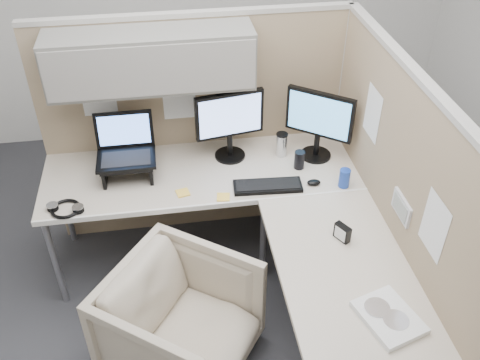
{
  "coord_description": "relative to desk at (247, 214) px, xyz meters",
  "views": [
    {
      "loc": [
        -0.28,
        -2.2,
        2.74
      ],
      "look_at": [
        0.1,
        0.25,
        0.85
      ],
      "focal_mm": 40.0,
      "sensor_mm": 36.0,
      "label": 1
    }
  ],
  "objects": [
    {
      "name": "ground",
      "position": [
        -0.12,
        -0.13,
        -0.69
      ],
      "size": [
        4.5,
        4.5,
        0.0
      ],
      "primitive_type": "plane",
      "color": "#2E2E32",
      "rests_on": "ground"
    },
    {
      "name": "partition_back",
      "position": [
        -0.34,
        0.7,
        0.41
      ],
      "size": [
        2.0,
        0.36,
        1.63
      ],
      "color": "tan",
      "rests_on": "ground"
    },
    {
      "name": "partition_right",
      "position": [
        0.78,
        -0.19,
        0.13
      ],
      "size": [
        0.07,
        2.03,
        1.63
      ],
      "color": "tan",
      "rests_on": "ground"
    },
    {
      "name": "desk",
      "position": [
        0.0,
        0.0,
        0.0
      ],
      "size": [
        2.0,
        1.98,
        0.73
      ],
      "color": "beige",
      "rests_on": "ground"
    },
    {
      "name": "office_chair",
      "position": [
        -0.44,
        -0.44,
        -0.32
      ],
      "size": [
        0.96,
        0.97,
        0.73
      ],
      "primitive_type": "imported",
      "rotation": [
        0.0,
        0.0,
        0.94
      ],
      "color": "beige",
      "rests_on": "ground"
    },
    {
      "name": "monitor_left",
      "position": [
        -0.03,
        0.54,
        0.32
      ],
      "size": [
        0.44,
        0.2,
        0.47
      ],
      "rotation": [
        0.0,
        0.0,
        0.17
      ],
      "color": "black",
      "rests_on": "desk"
    },
    {
      "name": "monitor_right",
      "position": [
        0.53,
        0.46,
        0.32
      ],
      "size": [
        0.37,
        0.29,
        0.47
      ],
      "rotation": [
        0.0,
        0.0,
        -0.64
      ],
      "color": "black",
      "rests_on": "desk"
    },
    {
      "name": "laptop_station",
      "position": [
        -0.68,
        0.45,
        0.19
      ],
      "size": [
        0.36,
        0.31,
        0.37
      ],
      "color": "black",
      "rests_on": "desk"
    },
    {
      "name": "keyboard",
      "position": [
        0.15,
        0.18,
        0.05
      ],
      "size": [
        0.42,
        0.17,
        0.02
      ],
      "primitive_type": "cube",
      "rotation": [
        0.0,
        0.0,
        -0.07
      ],
      "color": "black",
      "rests_on": "desk"
    },
    {
      "name": "mouse",
      "position": [
        0.44,
        0.17,
        0.06
      ],
      "size": [
        0.09,
        0.06,
        0.03
      ],
      "primitive_type": "ellipsoid",
      "rotation": [
        0.0,
        0.0,
        -0.03
      ],
      "color": "black",
      "rests_on": "desk"
    },
    {
      "name": "travel_mug",
      "position": [
        0.31,
        0.51,
        0.12
      ],
      "size": [
        0.08,
        0.08,
        0.16
      ],
      "color": "silver",
      "rests_on": "desk"
    },
    {
      "name": "soda_can_green",
      "position": [
        0.62,
        0.12,
        0.1
      ],
      "size": [
        0.07,
        0.07,
        0.12
      ],
      "primitive_type": "cylinder",
      "color": "#1E3FA5",
      "rests_on": "desk"
    },
    {
      "name": "soda_can_silver",
      "position": [
        0.39,
        0.35,
        0.1
      ],
      "size": [
        0.07,
        0.07,
        0.12
      ],
      "primitive_type": "cylinder",
      "color": "black",
      "rests_on": "desk"
    },
    {
      "name": "sticky_note_b",
      "position": [
        -0.13,
        0.12,
        0.05
      ],
      "size": [
        0.09,
        0.09,
        0.01
      ],
      "primitive_type": "cube",
      "rotation": [
        0.0,
        0.0,
        -0.15
      ],
      "color": "yellow",
      "rests_on": "desk"
    },
    {
      "name": "sticky_note_a",
      "position": [
        -0.36,
        0.2,
        0.05
      ],
      "size": [
        0.09,
        0.09,
        0.01
      ],
      "primitive_type": "cube",
      "rotation": [
        0.0,
        0.0,
        0.21
      ],
      "color": "yellow",
      "rests_on": "desk"
    },
    {
      "name": "headphones",
      "position": [
        -1.04,
        0.15,
        0.06
      ],
      "size": [
        0.21,
        0.21,
        0.03
      ],
      "rotation": [
        0.0,
        0.0,
        -0.27
      ],
      "color": "black",
      "rests_on": "desk"
    },
    {
      "name": "paper_stack",
      "position": [
        0.51,
        -0.88,
        0.06
      ],
      "size": [
        0.31,
        0.35,
        0.03
      ],
      "rotation": [
        0.0,
        0.0,
        0.3
      ],
      "color": "white",
      "rests_on": "desk"
    },
    {
      "name": "desk_clock",
      "position": [
        0.46,
        -0.33,
        0.09
      ],
      "size": [
        0.08,
        0.1,
        0.1
      ],
      "rotation": [
        0.0,
        0.0,
        -1.05
      ],
      "color": "black",
      "rests_on": "desk"
    }
  ]
}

